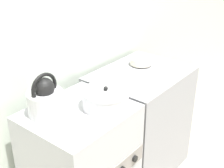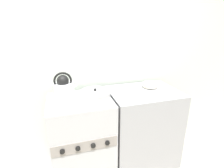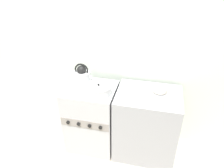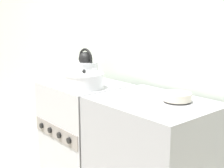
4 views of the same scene
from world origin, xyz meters
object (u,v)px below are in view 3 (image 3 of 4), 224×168
(stove, at_px, (92,117))
(enamel_bowl, at_px, (160,89))
(kettle, at_px, (82,75))
(cooking_pot, at_px, (99,90))

(stove, bearing_deg, enamel_bowl, 7.65)
(kettle, relative_size, cooking_pot, 0.91)
(kettle, bearing_deg, stove, -40.98)
(stove, bearing_deg, kettle, 139.02)
(enamel_bowl, bearing_deg, cooking_pot, -163.21)
(stove, height_order, enamel_bowl, enamel_bowl)
(kettle, xyz_separation_m, enamel_bowl, (0.96, -0.01, -0.06))
(stove, distance_m, kettle, 0.57)
(enamel_bowl, bearing_deg, stove, -172.35)
(kettle, distance_m, cooking_pot, 0.35)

